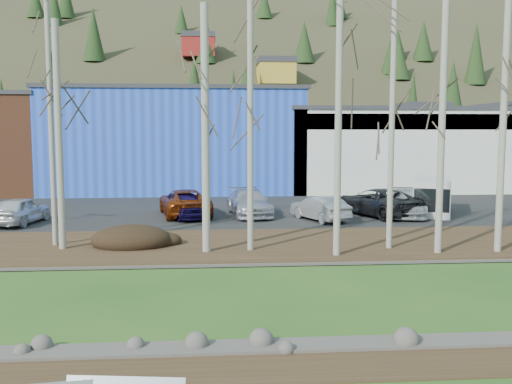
{
  "coord_description": "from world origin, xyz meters",
  "views": [
    {
      "loc": [
        -3.13,
        -9.15,
        4.83
      ],
      "look_at": [
        -1.41,
        12.86,
        2.5
      ],
      "focal_mm": 40.0,
      "sensor_mm": 36.0,
      "label": 1
    }
  ],
  "objects": [
    {
      "name": "dirt_strip",
      "position": [
        0.0,
        2.1,
        0.01
      ],
      "size": [
        80.0,
        1.8,
        0.03
      ],
      "primitive_type": "cube",
      "color": "#382616",
      "rests_on": "ground"
    },
    {
      "name": "near_bank_rocks",
      "position": [
        0.0,
        3.1,
        0.0
      ],
      "size": [
        80.0,
        0.8,
        0.5
      ],
      "primitive_type": null,
      "color": "#47423D",
      "rests_on": "ground"
    },
    {
      "name": "river",
      "position": [
        0.0,
        7.2,
        0.0
      ],
      "size": [
        80.0,
        8.0,
        0.9
      ],
      "primitive_type": null,
      "color": "black",
      "rests_on": "ground"
    },
    {
      "name": "far_bank_rocks",
      "position": [
        0.0,
        11.3,
        0.0
      ],
      "size": [
        80.0,
        0.8,
        0.46
      ],
      "primitive_type": null,
      "color": "#47423D",
      "rests_on": "ground"
    },
    {
      "name": "far_bank",
      "position": [
        0.0,
        14.5,
        0.07
      ],
      "size": [
        80.0,
        7.0,
        0.15
      ],
      "primitive_type": "cube",
      "color": "#382616",
      "rests_on": "ground"
    },
    {
      "name": "parking_lot",
      "position": [
        0.0,
        25.0,
        0.07
      ],
      "size": [
        80.0,
        14.0,
        0.14
      ],
      "primitive_type": "cube",
      "color": "black",
      "rests_on": "ground"
    },
    {
      "name": "building_blue",
      "position": [
        -6.0,
        39.0,
        4.16
      ],
      "size": [
        20.4,
        12.24,
        8.3
      ],
      "color": "blue",
      "rests_on": "ground"
    },
    {
      "name": "building_white",
      "position": [
        12.0,
        38.98,
        3.41
      ],
      "size": [
        18.36,
        12.24,
        6.8
      ],
      "color": "white",
      "rests_on": "ground"
    },
    {
      "name": "hillside",
      "position": [
        0.0,
        84.0,
        17.5
      ],
      "size": [
        160.0,
        72.0,
        35.0
      ],
      "primitive_type": null,
      "color": "#363320",
      "rests_on": "ground"
    },
    {
      "name": "dirt_mound",
      "position": [
        -6.47,
        14.36,
        0.47
      ],
      "size": [
        3.29,
        2.32,
        0.65
      ],
      "primitive_type": "ellipsoid",
      "color": "black",
      "rests_on": "far_bank"
    },
    {
      "name": "birch_0",
      "position": [
        -9.15,
        14.0,
        4.67
      ],
      "size": [
        0.28,
        0.28,
        9.05
      ],
      "color": "#B3ADA1",
      "rests_on": "far_bank"
    },
    {
      "name": "birch_1",
      "position": [
        -9.66,
        14.82,
        5.57
      ],
      "size": [
        0.21,
        0.21,
        10.84
      ],
      "color": "#B3ADA1",
      "rests_on": "far_bank"
    },
    {
      "name": "birch_2",
      "position": [
        -3.36,
        13.0,
        4.91
      ],
      "size": [
        0.31,
        0.31,
        9.53
      ],
      "color": "#B3ADA1",
      "rests_on": "far_bank"
    },
    {
      "name": "birch_3",
      "position": [
        -1.61,
        13.19,
        4.99
      ],
      "size": [
        0.24,
        0.24,
        9.69
      ],
      "color": "#B3ADA1",
      "rests_on": "far_bank"
    },
    {
      "name": "birch_4",
      "position": [
        1.6,
        11.95,
        5.2
      ],
      "size": [
        0.26,
        0.26,
        10.09
      ],
      "color": "#B3ADA1",
      "rests_on": "far_bank"
    },
    {
      "name": "birch_5",
      "position": [
        4.02,
        13.12,
        5.21
      ],
      "size": [
        0.23,
        0.23,
        10.12
      ],
      "color": "#B3ADA1",
      "rests_on": "far_bank"
    },
    {
      "name": "birch_6",
      "position": [
        8.09,
        12.14,
        5.95
      ],
      "size": [
        0.26,
        0.26,
        11.59
      ],
      "color": "#B3ADA1",
      "rests_on": "far_bank"
    },
    {
      "name": "birch_7",
      "position": [
        5.65,
        12.1,
        4.97
      ],
      "size": [
        0.27,
        0.27,
        9.65
      ],
      "color": "#B3ADA1",
      "rests_on": "far_bank"
    },
    {
      "name": "car_0",
      "position": [
        -12.93,
        20.5,
        0.85
      ],
      "size": [
        2.29,
        4.38,
        1.42
      ],
      "primitive_type": "imported",
      "rotation": [
        0.0,
        0.0,
        2.99
      ],
      "color": "silver",
      "rests_on": "parking_lot"
    },
    {
      "name": "car_1",
      "position": [
        -4.66,
        22.88,
        0.89
      ],
      "size": [
        3.38,
        5.72,
        1.49
      ],
      "primitive_type": "imported",
      "rotation": [
        0.0,
        0.0,
        3.32
      ],
      "color": "maroon",
      "rests_on": "parking_lot"
    },
    {
      "name": "car_2",
      "position": [
        -1.04,
        22.6,
        0.86
      ],
      "size": [
        2.6,
        5.19,
        1.45
      ],
      "primitive_type": "imported",
      "rotation": [
        0.0,
        0.0,
        0.12
      ],
      "color": "#AAABB3",
      "rests_on": "parking_lot"
    },
    {
      "name": "car_3",
      "position": [
        -4.6,
        22.0,
        0.86
      ],
      "size": [
        3.03,
        4.58,
        1.45
      ],
      "primitive_type": "imported",
      "rotation": [
        0.0,
        0.0,
        0.34
      ],
      "color": "#1B104D",
      "rests_on": "parking_lot"
    },
    {
      "name": "car_4",
      "position": [
        2.59,
        20.5,
        0.79
      ],
      "size": [
        2.82,
        4.18,
        1.3
      ],
      "primitive_type": "imported",
      "rotation": [
        0.0,
        0.0,
        3.54
      ],
      "color": "#B7B6B9",
      "rests_on": "parking_lot"
    },
    {
      "name": "car_5",
      "position": [
        6.16,
        22.06,
        0.91
      ],
      "size": [
        4.55,
        6.11,
        1.54
      ],
      "primitive_type": "imported",
      "rotation": [
        0.0,
        0.0,
        3.55
      ],
      "color": "black",
      "rests_on": "parking_lot"
    },
    {
      "name": "car_6",
      "position": [
        7.72,
        21.79,
        0.86
      ],
      "size": [
        3.26,
        5.35,
        1.45
      ],
      "primitive_type": "imported",
      "rotation": [
        0.0,
        0.0,
        -0.26
      ],
      "color": "silver",
      "rests_on": "parking_lot"
    },
    {
      "name": "van_white",
      "position": [
        9.49,
        22.34,
        1.17
      ],
      "size": [
        3.67,
        5.09,
        2.06
      ],
      "rotation": [
        0.0,
        0.0,
        -0.41
      ],
      "color": "white",
      "rests_on": "parking_lot"
    }
  ]
}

